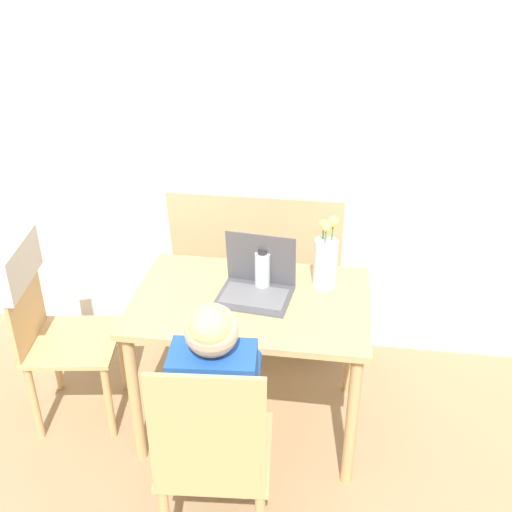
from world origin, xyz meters
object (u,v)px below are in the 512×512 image
(laptop, at_px, (257,281))
(chair_occupied, at_px, (214,456))
(chair_spare, at_px, (41,306))
(water_bottle, at_px, (262,270))
(flower_vase, at_px, (326,260))
(person_seated, at_px, (216,392))

(laptop, bearing_deg, chair_occupied, -87.29)
(chair_spare, xyz_separation_m, laptop, (0.97, 0.12, 0.14))
(laptop, height_order, water_bottle, laptop)
(laptop, bearing_deg, flower_vase, 27.04)
(chair_occupied, height_order, chair_spare, chair_spare)
(laptop, bearing_deg, chair_spare, -166.37)
(laptop, bearing_deg, water_bottle, 78.04)
(laptop, bearing_deg, person_seated, -89.03)
(laptop, xyz_separation_m, water_bottle, (0.02, 0.05, 0.03))
(chair_occupied, distance_m, person_seated, 0.22)
(flower_vase, distance_m, water_bottle, 0.28)
(flower_vase, relative_size, water_bottle, 1.80)
(chair_spare, xyz_separation_m, water_bottle, (0.98, 0.17, 0.17))
(chair_spare, relative_size, person_seated, 0.88)
(chair_spare, relative_size, flower_vase, 2.79)
(chair_occupied, xyz_separation_m, person_seated, (-0.01, 0.12, 0.19))
(flower_vase, bearing_deg, chair_occupied, -111.82)
(chair_occupied, distance_m, chair_spare, 1.12)
(person_seated, relative_size, water_bottle, 5.66)
(person_seated, relative_size, laptop, 3.12)
(laptop, relative_size, flower_vase, 1.01)
(chair_occupied, relative_size, laptop, 2.73)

